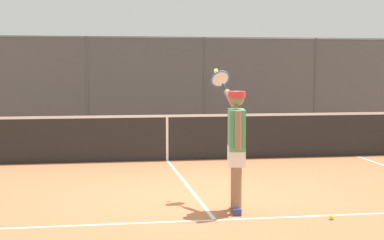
# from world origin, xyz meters

# --- Properties ---
(ground_plane) EXTENTS (60.00, 60.00, 0.00)m
(ground_plane) POSITION_xyz_m (0.00, 0.00, 0.00)
(ground_plane) COLOR #B76B42
(court_line_markings) EXTENTS (8.42, 9.33, 0.01)m
(court_line_markings) POSITION_xyz_m (0.00, 1.81, 0.00)
(court_line_markings) COLOR white
(court_line_markings) RESTS_ON ground
(fence_backdrop) EXTENTS (19.82, 1.37, 2.82)m
(fence_backdrop) POSITION_xyz_m (0.00, -9.14, 1.33)
(fence_backdrop) COLOR #474C51
(fence_backdrop) RESTS_ON ground
(tennis_net) EXTENTS (10.82, 0.09, 1.07)m
(tennis_net) POSITION_xyz_m (0.00, -3.65, 0.49)
(tennis_net) COLOR #2D2D2D
(tennis_net) RESTS_ON ground
(tennis_player) EXTENTS (0.34, 1.40, 1.93)m
(tennis_player) POSITION_xyz_m (-0.37, 1.03, 0.96)
(tennis_player) COLOR navy
(tennis_player) RESTS_ON ground
(tennis_ball_mid_court) EXTENTS (0.07, 0.07, 0.07)m
(tennis_ball_mid_court) POSITION_xyz_m (-1.49, 1.68, 0.03)
(tennis_ball_mid_court) COLOR #D6E042
(tennis_ball_mid_court) RESTS_ON ground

